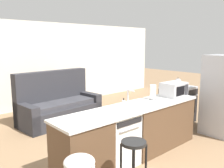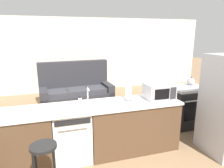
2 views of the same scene
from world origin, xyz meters
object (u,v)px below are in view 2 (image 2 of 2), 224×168
dishwasher (72,135)px  couch (76,92)px  bar_stool (44,160)px  kettle (191,81)px  soap_bottle (80,102)px  microwave (159,91)px  paper_towel_roll (128,92)px  stove_range (186,106)px

dishwasher → couch: (0.37, 2.58, -0.03)m
bar_stool → kettle: bearing=24.3°
soap_bottle → couch: bearing=85.2°
microwave → paper_towel_roll: (-0.55, 0.09, -0.00)m
paper_towel_roll → soap_bottle: (-0.86, -0.09, -0.07)m
couch → kettle: bearing=-38.4°
dishwasher → bar_stool: 0.86m
kettle → bar_stool: size_ratio=0.28×
kettle → soap_bottle: bearing=-165.5°
microwave → kettle: size_ratio=2.44×
soap_bottle → couch: couch is taller
dishwasher → kettle: kettle is taller
soap_bottle → bar_stool: size_ratio=0.24×
bar_stool → paper_towel_roll: bearing=30.6°
stove_range → couch: bearing=137.6°
soap_bottle → bar_stool: (-0.56, -0.75, -0.44)m
stove_range → kettle: size_ratio=4.39×
microwave → couch: size_ratio=0.24×
soap_bottle → paper_towel_roll: bearing=5.7°
microwave → kettle: microwave is taller
paper_towel_roll → bar_stool: 1.72m
soap_bottle → bar_stool: soap_bottle is taller
paper_towel_roll → kettle: bearing=18.6°
microwave → paper_towel_roll: size_ratio=1.77×
dishwasher → kettle: bearing=13.8°
microwave → bar_stool: bearing=-159.2°
bar_stool → soap_bottle: bearing=53.5°
soap_bottle → kettle: kettle is taller
stove_range → kettle: (0.17, 0.13, 0.53)m
dishwasher → bar_stool: (-0.40, -0.75, 0.11)m
microwave → couch: (-1.19, 2.58, -0.65)m
dishwasher → soap_bottle: size_ratio=4.77×
paper_towel_roll → couch: (-0.64, 2.49, -0.64)m
dishwasher → soap_bottle: (0.16, 0.00, 0.55)m
dishwasher → couch: size_ratio=0.41×
kettle → microwave: bearing=-150.5°
stove_range → kettle: 0.58m
microwave → bar_stool: 2.16m
stove_range → soap_bottle: (-2.44, -0.54, 0.52)m
stove_range → bar_stool: bearing=-156.6°
bar_stool → couch: couch is taller
dishwasher → microwave: microwave is taller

